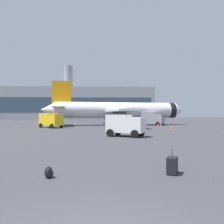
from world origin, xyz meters
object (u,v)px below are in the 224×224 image
(safety_cone_mid, at_px, (158,125))
(rolling_suitcase, at_px, (172,165))
(service_truck, at_px, (51,120))
(traveller_backpack, at_px, (49,172))
(airplane_at_gate, at_px, (117,110))
(fuel_truck, at_px, (150,118))
(safety_cone_near, at_px, (172,128))
(cargo_van, at_px, (125,124))
(safety_cone_far, at_px, (161,125))

(safety_cone_mid, bearing_deg, rolling_suitcase, -103.56)
(service_truck, height_order, rolling_suitcase, service_truck)
(traveller_backpack, bearing_deg, airplane_at_gate, 82.69)
(safety_cone_mid, xyz_separation_m, rolling_suitcase, (-9.15, -37.93, 0.06))
(fuel_truck, bearing_deg, safety_cone_near, -89.39)
(airplane_at_gate, distance_m, service_truck, 17.10)
(service_truck, bearing_deg, airplane_at_gate, 36.68)
(service_truck, distance_m, cargo_van, 21.49)
(safety_cone_near, xyz_separation_m, safety_cone_mid, (0.60, 11.33, -0.05))
(fuel_truck, xyz_separation_m, rolling_suitcase, (-8.38, -42.64, -1.38))
(airplane_at_gate, bearing_deg, safety_cone_far, -21.60)
(airplane_at_gate, bearing_deg, safety_cone_mid, -32.24)
(airplane_at_gate, bearing_deg, cargo_van, -91.62)
(service_truck, relative_size, traveller_backpack, 10.69)
(safety_cone_near, bearing_deg, airplane_at_gate, 115.91)
(rolling_suitcase, bearing_deg, safety_cone_far, 75.61)
(safety_cone_near, distance_m, safety_cone_mid, 11.35)
(safety_cone_near, relative_size, traveller_backpack, 1.61)
(service_truck, distance_m, fuel_truck, 23.57)
(safety_cone_near, xyz_separation_m, rolling_suitcase, (-8.55, -26.59, 0.01))
(service_truck, relative_size, safety_cone_near, 6.63)
(safety_cone_mid, bearing_deg, cargo_van, -113.69)
(airplane_at_gate, relative_size, service_truck, 6.96)
(safety_cone_mid, bearing_deg, traveller_backpack, -110.63)
(airplane_at_gate, height_order, traveller_backpack, airplane_at_gate)
(fuel_truck, height_order, safety_cone_far, fuel_truck)
(airplane_at_gate, distance_m, cargo_van, 27.47)
(safety_cone_mid, bearing_deg, fuel_truck, 99.24)
(fuel_truck, height_order, rolling_suitcase, fuel_truck)
(airplane_at_gate, bearing_deg, service_truck, -143.32)
(airplane_at_gate, distance_m, rolling_suitcase, 43.60)
(fuel_truck, bearing_deg, safety_cone_far, -59.77)
(cargo_van, relative_size, safety_cone_far, 7.65)
(cargo_van, relative_size, rolling_suitcase, 4.38)
(airplane_at_gate, bearing_deg, traveller_backpack, -97.31)
(safety_cone_far, height_order, rolling_suitcase, rolling_suitcase)
(cargo_van, xyz_separation_m, rolling_suitcase, (0.42, -16.11, -1.06))
(safety_cone_near, xyz_separation_m, safety_cone_far, (1.61, 13.00, -0.07))
(safety_cone_mid, bearing_deg, safety_cone_far, 58.72)
(traveller_backpack, bearing_deg, safety_cone_near, 62.86)
(safety_cone_mid, xyz_separation_m, traveller_backpack, (-14.42, -38.29, -0.10))
(cargo_van, distance_m, traveller_backpack, 17.22)
(airplane_at_gate, height_order, safety_cone_far, airplane_at_gate)
(safety_cone_far, bearing_deg, safety_cone_mid, -121.28)
(fuel_truck, height_order, safety_cone_mid, fuel_truck)
(airplane_at_gate, bearing_deg, rolling_suitcase, -90.46)
(service_truck, relative_size, safety_cone_mid, 7.69)
(cargo_van, bearing_deg, safety_cone_near, 49.44)
(safety_cone_near, height_order, rolling_suitcase, rolling_suitcase)
(fuel_truck, distance_m, cargo_van, 27.96)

